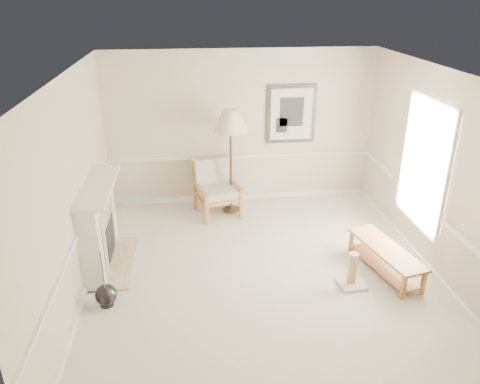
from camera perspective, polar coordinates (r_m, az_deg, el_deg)
The scene contains 8 objects.
ground at distance 6.96m, azimuth 2.67°, elevation -10.17°, with size 5.50×5.50×0.00m, color silver.
room at distance 6.22m, azimuth 4.14°, elevation 4.76°, with size 5.04×5.54×2.92m.
fireplace at distance 7.22m, azimuth -16.77°, elevation -4.04°, with size 0.64×1.64×1.31m.
floor_vase at distance 6.55m, azimuth -16.01°, elevation -12.02°, with size 0.29×0.29×0.84m.
armchair at distance 8.63m, azimuth -2.97°, elevation 0.88°, with size 0.93×0.97×0.99m.
floor_lamp at distance 8.27m, azimuth -1.17°, elevation 8.32°, with size 0.72×0.72×1.93m.
bench at distance 7.23m, azimuth 17.30°, elevation -7.41°, with size 0.74×1.49×0.41m.
scratching_post at distance 6.86m, azimuth 13.46°, elevation -9.84°, with size 0.39×0.39×0.52m.
Camera 1 is at (-0.97, -5.70, 3.88)m, focal length 35.00 mm.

